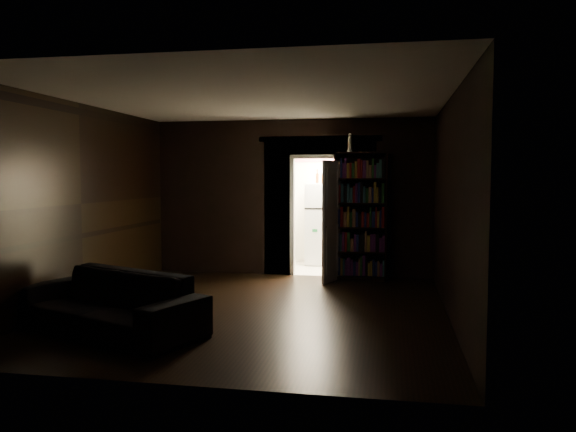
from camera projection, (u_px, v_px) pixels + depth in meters
The scene contains 9 objects.
ground at pixel (255, 310), 7.49m from camera, with size 5.50×5.50×0.00m, color black.
room_walls at pixel (271, 183), 8.42m from camera, with size 5.02×5.61×2.84m.
kitchen_alcove at pixel (326, 205), 11.11m from camera, with size 2.20×1.80×2.60m.
sofa at pixel (109, 293), 6.43m from camera, with size 2.33×1.01×0.90m, color black.
bookshelf at pixel (361, 216), 9.69m from camera, with size 0.90×0.32×2.20m, color black.
refrigerator at pixel (325, 224), 11.38m from camera, with size 0.74×0.68×1.65m, color white.
door at pixel (335, 221), 9.55m from camera, with size 0.85×0.05×2.05m, color silver.
figurine at pixel (350, 143), 9.65m from camera, with size 0.11×0.11×0.32m, color white.
bottles at pixel (329, 176), 11.31m from camera, with size 0.69×0.09×0.28m, color black.
Camera 1 is at (1.76, -7.18, 1.78)m, focal length 35.00 mm.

